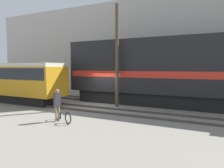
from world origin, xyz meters
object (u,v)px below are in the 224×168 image
object	(u,v)px
freight_locomotive	(185,71)
person	(57,102)
streetcar	(13,80)
bicycle	(63,116)
utility_pole_left	(117,56)

from	to	relation	value
freight_locomotive	person	size ratio (longest dim) A/B	10.33
streetcar	bicycle	bearing A→B (deg)	-23.02
bicycle	utility_pole_left	xyz separation A→B (m)	(0.56, 5.61, 3.53)
streetcar	person	xyz separation A→B (m)	(8.06, -3.59, -0.81)
freight_locomotive	person	bearing A→B (deg)	-126.18
freight_locomotive	streetcar	size ratio (longest dim) A/B	1.85
freight_locomotive	utility_pole_left	xyz separation A→B (m)	(-4.64, -2.02, 1.14)
person	freight_locomotive	bearing A→B (deg)	53.82
freight_locomotive	utility_pole_left	size ratio (longest dim) A/B	2.41
streetcar	bicycle	distance (m)	9.31
streetcar	utility_pole_left	distance (m)	9.43
utility_pole_left	streetcar	bearing A→B (deg)	-167.35
streetcar	utility_pole_left	world-z (taller)	utility_pole_left
freight_locomotive	bicycle	distance (m)	9.53
person	utility_pole_left	bearing A→B (deg)	80.45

